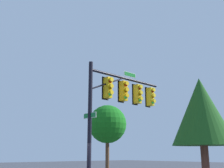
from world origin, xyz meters
name	(u,v)px	position (x,y,z in m)	size (l,w,h in m)	color
signal_pole_assembly	(122,99)	(2.14, 0.05, 4.88)	(5.37, 0.94, 6.55)	black
tree_near	(201,111)	(5.89, -2.43, 4.32)	(3.39, 3.39, 6.23)	brown
tree_mid	(107,124)	(5.77, 5.54, 4.21)	(2.88, 2.88, 5.68)	brown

